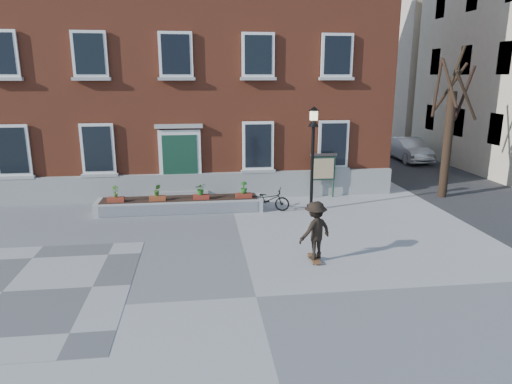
{
  "coord_description": "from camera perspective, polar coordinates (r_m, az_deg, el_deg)",
  "views": [
    {
      "loc": [
        -1.21,
        -9.64,
        5.04
      ],
      "look_at": [
        0.5,
        4.0,
        1.5
      ],
      "focal_mm": 32.0,
      "sensor_mm": 36.0,
      "label": 1
    }
  ],
  "objects": [
    {
      "name": "ground",
      "position": [
        10.94,
        0.01,
        -12.98
      ],
      "size": [
        100.0,
        100.0,
        0.0
      ],
      "primitive_type": "plane",
      "color": "#939496",
      "rests_on": "ground"
    },
    {
      "name": "checker_patch",
      "position": [
        12.7,
        -29.14,
        -10.85
      ],
      "size": [
        6.0,
        6.0,
        0.01
      ],
      "primitive_type": "cube",
      "color": "#515153",
      "rests_on": "ground"
    },
    {
      "name": "bicycle",
      "position": [
        17.4,
        1.54,
        -0.93
      ],
      "size": [
        1.73,
        1.05,
        0.86
      ],
      "primitive_type": "imported",
      "rotation": [
        0.0,
        0.0,
        1.25
      ],
      "color": "black",
      "rests_on": "ground"
    },
    {
      "name": "parked_car",
      "position": [
        29.04,
        18.53,
        5.07
      ],
      "size": [
        1.53,
        4.21,
        1.38
      ],
      "primitive_type": "imported",
      "rotation": [
        0.0,
        0.0,
        -0.02
      ],
      "color": "silver",
      "rests_on": "ground"
    },
    {
      "name": "brick_building",
      "position": [
        23.66,
        -9.49,
        17.31
      ],
      "size": [
        18.4,
        10.85,
        12.6
      ],
      "color": "brown",
      "rests_on": "ground"
    },
    {
      "name": "planter_assembly",
      "position": [
        17.49,
        -9.43,
        -1.47
      ],
      "size": [
        6.2,
        1.12,
        1.15
      ],
      "color": "#B4B4B0",
      "rests_on": "ground"
    },
    {
      "name": "bare_tree",
      "position": [
        20.52,
        22.96,
        7.01
      ],
      "size": [
        1.83,
        1.83,
        6.16
      ],
      "color": "#2F2014",
      "rests_on": "ground"
    },
    {
      "name": "side_street",
      "position": [
        35.19,
        27.08,
        16.16
      ],
      "size": [
        15.2,
        36.0,
        14.5
      ],
      "color": "#323234",
      "rests_on": "ground"
    },
    {
      "name": "lamp_post",
      "position": [
        17.12,
        7.13,
        5.93
      ],
      "size": [
        0.4,
        0.4,
        3.93
      ],
      "color": "black",
      "rests_on": "ground"
    },
    {
      "name": "notice_board",
      "position": [
        19.27,
        8.42,
        2.98
      ],
      "size": [
        1.1,
        0.16,
        1.87
      ],
      "color": "#172E22",
      "rests_on": "ground"
    },
    {
      "name": "skateboarder",
      "position": [
        12.68,
        7.42,
        -4.78
      ],
      "size": [
        1.22,
        1.04,
        1.71
      ],
      "color": "brown",
      "rests_on": "ground"
    }
  ]
}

